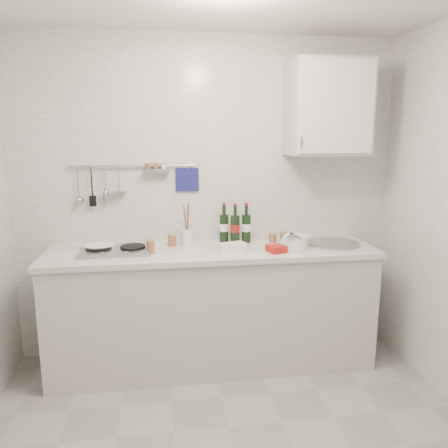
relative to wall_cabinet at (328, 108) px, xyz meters
name	(u,v)px	position (x,y,z in m)	size (l,w,h in m)	color
back_wall	(208,199)	(-0.90, 0.18, -0.70)	(3.00, 0.02, 2.50)	silver
counter	(213,310)	(-0.89, -0.12, -1.52)	(2.44, 0.64, 0.96)	#B9B3AA
wall_rail	(130,179)	(-1.50, 0.15, -0.52)	(0.98, 0.09, 0.34)	#93969B
wall_cabinet	(328,108)	(0.00, 0.00, 0.00)	(0.60, 0.38, 0.70)	#B9B3AA
plate_stack_hob	(98,248)	(-1.73, -0.06, -1.01)	(0.25, 0.25, 0.04)	#4757A2
plate_stack_sink	(294,242)	(-0.29, -0.19, -0.98)	(0.25, 0.23, 0.10)	white
wine_bottles	(235,223)	(-0.70, 0.05, -0.87)	(0.24, 0.12, 0.31)	black
butter_dish	(232,247)	(-0.77, -0.21, -1.00)	(0.20, 0.10, 0.06)	white
strawberry_punnet	(276,249)	(-0.45, -0.28, -1.01)	(0.12, 0.12, 0.05)	red
utensil_crock	(187,235)	(-1.08, 0.02, -0.95)	(0.08, 0.08, 0.33)	white
jar_a	(172,240)	(-1.19, 0.02, -0.98)	(0.07, 0.07, 0.09)	brown
jar_b	(273,238)	(-0.40, 0.02, -0.99)	(0.06, 0.06, 0.07)	brown
jar_c	(283,237)	(-0.31, 0.02, -0.99)	(0.06, 0.06, 0.08)	brown
jar_d	(150,246)	(-1.35, -0.19, -0.98)	(0.06, 0.06, 0.10)	brown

